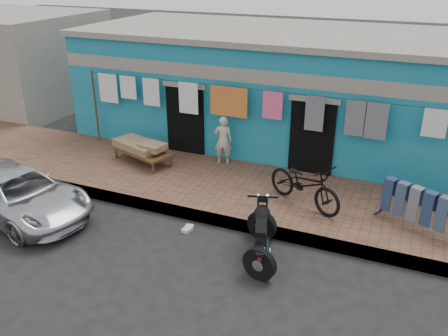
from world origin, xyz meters
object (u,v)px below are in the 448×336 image
motorcycle (261,233)px  jeans_rack (422,208)px  charpoy (143,152)px  bicycle (305,179)px  car (17,193)px  seated_person (223,140)px

motorcycle → jeans_rack: (2.71, 1.91, 0.14)m
motorcycle → charpoy: size_ratio=0.93×
motorcycle → jeans_rack: bearing=18.1°
motorcycle → jeans_rack: jeans_rack is taller
bicycle → jeans_rack: size_ratio=1.07×
charpoy → bicycle: bearing=-8.3°
charpoy → motorcycle: bearing=-31.6°
motorcycle → car: bearing=168.5°
charpoy → jeans_rack: bearing=-5.5°
charpoy → jeans_rack: (6.90, -0.67, 0.14)m
seated_person → bicycle: size_ratio=0.66×
jeans_rack → charpoy: bearing=174.5°
car → jeans_rack: bearing=-62.2°
car → motorcycle: (5.45, 0.53, 0.01)m
car → jeans_rack: 8.52m
seated_person → motorcycle: 4.06m
seated_person → charpoy: size_ratio=0.67×
motorcycle → charpoy: 4.92m
bicycle → jeans_rack: (2.39, -0.01, -0.19)m
motorcycle → seated_person: bearing=106.2°
seated_person → bicycle: bearing=136.3°
car → seated_person: 5.08m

